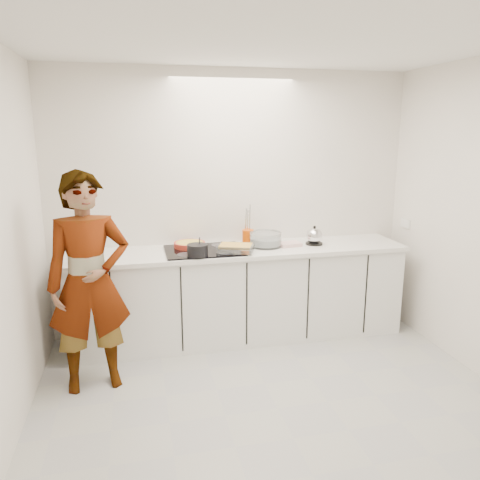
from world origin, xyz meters
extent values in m
cube|color=#AAAAAA|center=(0.00, 0.00, 0.00)|extent=(3.60, 3.20, 0.00)
cube|color=white|center=(0.00, 0.00, 2.60)|extent=(3.60, 3.20, 0.00)
cube|color=white|center=(0.00, 1.60, 1.30)|extent=(3.60, 0.00, 2.60)
cube|color=white|center=(0.00, -1.60, 1.30)|extent=(3.60, 0.00, 2.60)
cube|color=white|center=(1.79, 1.33, 1.07)|extent=(0.02, 0.15, 0.09)
cube|color=white|center=(0.00, 1.28, 0.43)|extent=(3.20, 0.58, 0.87)
cube|color=white|center=(0.00, 1.28, 0.89)|extent=(3.24, 0.64, 0.04)
cube|color=black|center=(-0.35, 1.26, 0.92)|extent=(0.72, 0.54, 0.01)
cylinder|color=red|center=(-0.47, 1.39, 0.95)|extent=(0.35, 0.35, 0.05)
cylinder|color=yellow|center=(-0.47, 1.39, 0.97)|extent=(0.31, 0.31, 0.01)
cylinder|color=black|center=(-0.44, 1.06, 0.98)|extent=(0.24, 0.24, 0.10)
cylinder|color=silver|center=(-0.42, 1.08, 1.02)|extent=(0.02, 0.07, 0.16)
cube|color=silver|center=(-0.07, 1.14, 0.95)|extent=(0.39, 0.34, 0.06)
cube|color=#EAB84E|center=(-0.07, 1.14, 0.98)|extent=(0.34, 0.29, 0.02)
cylinder|color=silver|center=(0.26, 1.30, 0.98)|extent=(0.33, 0.33, 0.14)
cylinder|color=white|center=(0.26, 1.30, 0.96)|extent=(0.28, 0.28, 0.07)
cube|color=white|center=(0.50, 1.28, 0.93)|extent=(0.23, 0.18, 0.03)
cylinder|color=black|center=(0.76, 1.28, 0.92)|extent=(0.21, 0.21, 0.02)
sphere|color=silver|center=(0.76, 1.28, 1.00)|extent=(0.20, 0.20, 0.16)
sphere|color=black|center=(0.76, 1.28, 1.09)|extent=(0.04, 0.04, 0.03)
cylinder|color=#D84C05|center=(0.12, 1.45, 0.98)|extent=(0.14, 0.14, 0.14)
imported|color=white|center=(-1.34, 0.66, 0.87)|extent=(0.69, 0.51, 1.73)
camera|label=1|loc=(-0.96, -2.96, 2.02)|focal=35.00mm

